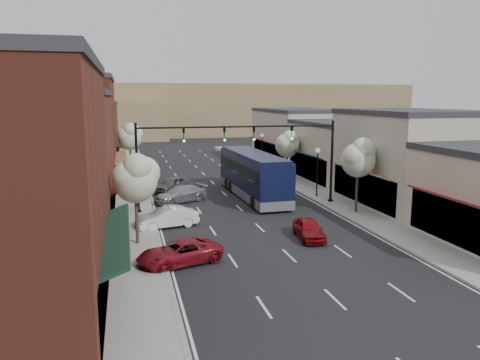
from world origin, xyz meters
TOP-DOWN VIEW (x-y plane):
  - ground at (0.00, 0.00)m, footprint 160.00×160.00m
  - sidewalk_left at (-8.40, 18.50)m, footprint 2.80×73.00m
  - sidewalk_right at (8.40, 18.50)m, footprint 2.80×73.00m
  - curb_left at (-7.00, 18.50)m, footprint 0.25×73.00m
  - curb_right at (7.00, 18.50)m, footprint 0.25×73.00m
  - bldg_left_midnear at (-14.23, 6.00)m, footprint 10.14×14.10m
  - bldg_left_midfar at (-14.24, 20.00)m, footprint 10.14×14.10m
  - bldg_left_far at (-14.22, 36.00)m, footprint 10.14×18.10m
  - bldg_right_midnear at (13.72, 6.00)m, footprint 9.14×12.10m
  - bldg_right_midfar at (13.70, 18.00)m, footprint 9.14×12.10m
  - bldg_right_far at (13.71, 32.00)m, footprint 9.14×16.10m
  - hill_far at (0.00, 90.00)m, footprint 120.00×30.00m
  - hill_near at (-25.00, 78.00)m, footprint 50.00×20.00m
  - signal_mast_right at (5.62, 8.00)m, footprint 8.22×0.46m
  - signal_mast_left at (-5.62, 8.00)m, footprint 8.22×0.46m
  - tree_right_near at (8.35, 3.94)m, footprint 2.85×2.65m
  - tree_right_far at (8.35, 19.94)m, footprint 2.85×2.65m
  - tree_left_near at (-8.25, -0.06)m, footprint 2.85×2.65m
  - tree_left_far at (-8.25, 25.94)m, footprint 2.85×2.65m
  - lamp_post_near at (7.80, 10.50)m, footprint 0.44×0.44m
  - lamp_post_far at (7.80, 28.00)m, footprint 0.44×0.44m
  - coach_bus at (2.20, 11.89)m, footprint 3.29×13.24m
  - red_hatchback at (2.30, -1.22)m, footprint 1.96×3.91m
  - parked_car_a at (-6.20, -3.89)m, footprint 5.05×3.48m
  - parked_car_b at (-6.20, 3.63)m, footprint 4.49×2.40m
  - parked_car_c at (-4.38, 11.40)m, footprint 5.13×3.83m
  - parked_car_d at (-4.68, 16.00)m, footprint 4.09×4.26m

SIDE VIEW (x-z plane):
  - ground at x=0.00m, z-range 0.00..0.00m
  - curb_left at x=-7.00m, z-range -0.01..0.16m
  - curb_right at x=7.00m, z-range -0.01..0.16m
  - sidewalk_left at x=-8.40m, z-range 0.00..0.15m
  - sidewalk_right at x=8.40m, z-range 0.00..0.15m
  - red_hatchback at x=2.30m, z-range 0.00..1.28m
  - parked_car_a at x=-6.20m, z-range 0.00..1.28m
  - parked_car_c at x=-4.38m, z-range 0.00..1.38m
  - parked_car_b at x=-6.20m, z-range 0.00..1.41m
  - parked_car_d at x=-4.68m, z-range 0.00..1.44m
  - coach_bus at x=2.20m, z-range 0.07..4.09m
  - lamp_post_near at x=7.80m, z-range 0.79..5.23m
  - lamp_post_far at x=7.80m, z-range 0.79..5.23m
  - bldg_right_midfar at x=13.70m, z-range -0.03..6.37m
  - bldg_right_far at x=13.71m, z-range -0.04..7.36m
  - bldg_right_midnear at x=13.72m, z-range -0.04..7.86m
  - tree_right_far at x=8.35m, z-range 1.28..6.70m
  - hill_near at x=-25.00m, z-range 0.00..8.00m
  - bldg_left_far at x=-14.22m, z-range -0.04..8.36m
  - tree_left_near at x=-8.25m, z-range 1.38..7.07m
  - tree_right_near at x=8.35m, z-range 1.47..7.43m
  - tree_left_far at x=-8.25m, z-range 1.54..7.67m
  - signal_mast_right at x=5.62m, z-range 1.12..8.12m
  - signal_mast_left at x=-5.62m, z-range 1.12..8.12m
  - bldg_left_midnear at x=-14.23m, z-range -0.04..9.36m
  - bldg_left_midfar at x=-14.24m, z-range -0.05..10.85m
  - hill_far at x=0.00m, z-range 0.00..12.00m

